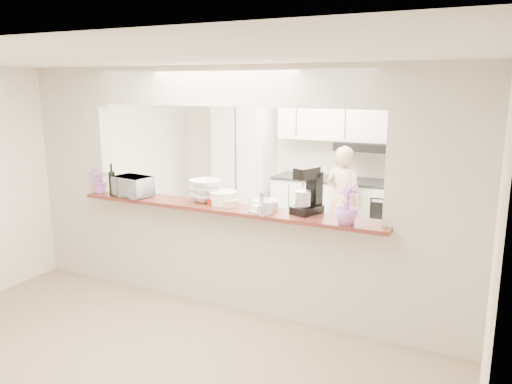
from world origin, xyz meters
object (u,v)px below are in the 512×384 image
Objects in this scene: toaster_oven at (133,186)px; stand_mixer at (308,193)px; refrigerator at (459,196)px; person at (343,200)px.

toaster_oven is 2.01m from stand_mixer.
refrigerator is 1.53m from person.
person is at bearing 60.66° from toaster_oven.
person reaches higher than toaster_oven.
refrigerator is 4.12× the size of toaster_oven.
refrigerator reaches higher than toaster_oven.
toaster_oven is 2.90m from person.
toaster_oven is at bearing -139.33° from refrigerator.
refrigerator is 2.88m from stand_mixer.
refrigerator is at bearing -149.59° from person.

